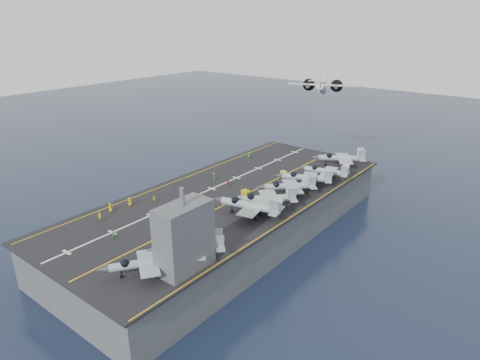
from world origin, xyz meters
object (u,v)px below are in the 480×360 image
Objects in this scene: fighter_jet_0 at (143,262)px; transport_plane at (322,89)px; tow_cart_a at (190,226)px; island_superstructure at (184,229)px.

fighter_jet_0 is 0.61× the size of transport_plane.
transport_plane reaches higher than fighter_jet_0.
fighter_jet_0 is at bearing -71.50° from tow_cart_a.
transport_plane is at bearing 98.31° from tow_cart_a.
fighter_jet_0 is 6.56× the size of tow_cart_a.
transport_plane is at bearing 100.26° from fighter_jet_0.
tow_cart_a is at bearing -81.69° from transport_plane.
island_superstructure is 8.74m from fighter_jet_0.
island_superstructure is 16.12m from tow_cart_a.
island_superstructure is 0.56× the size of transport_plane.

